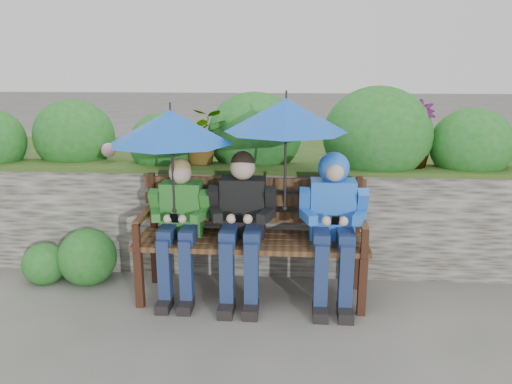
# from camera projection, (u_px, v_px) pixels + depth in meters

# --- Properties ---
(ground) EXTENTS (60.00, 60.00, 0.00)m
(ground) POSITION_uv_depth(u_px,v_px,m) (255.00, 303.00, 4.23)
(ground) COLOR #565650
(ground) RESTS_ON ground
(garden_backdrop) EXTENTS (8.00, 2.87, 1.81)m
(garden_backdrop) POSITION_uv_depth(u_px,v_px,m) (257.00, 187.00, 5.63)
(garden_backdrop) COLOR #403C35
(garden_backdrop) RESTS_ON ground
(park_bench) EXTENTS (1.95, 0.57, 1.03)m
(park_bench) POSITION_uv_depth(u_px,v_px,m) (252.00, 230.00, 4.29)
(park_bench) COLOR #341B11
(park_bench) RESTS_ON ground
(boy_left) EXTENTS (0.51, 0.59, 1.20)m
(boy_left) POSITION_uv_depth(u_px,v_px,m) (180.00, 221.00, 4.21)
(boy_left) COLOR #185C19
(boy_left) RESTS_ON ground
(boy_middle) EXTENTS (0.56, 0.65, 1.27)m
(boy_middle) POSITION_uv_depth(u_px,v_px,m) (242.00, 219.00, 4.16)
(boy_middle) COLOR black
(boy_middle) RESTS_ON ground
(boy_right) EXTENTS (0.56, 0.68, 1.27)m
(boy_right) POSITION_uv_depth(u_px,v_px,m) (333.00, 215.00, 4.11)
(boy_right) COLOR blue
(boy_right) RESTS_ON ground
(umbrella_left) EXTENTS (1.02, 1.02, 0.92)m
(umbrella_left) POSITION_uv_depth(u_px,v_px,m) (171.00, 127.00, 4.03)
(umbrella_left) COLOR blue
(umbrella_left) RESTS_ON ground
(umbrella_right) EXTENTS (1.01, 1.01, 1.00)m
(umbrella_right) POSITION_uv_depth(u_px,v_px,m) (286.00, 115.00, 4.00)
(umbrella_right) COLOR blue
(umbrella_right) RESTS_ON ground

